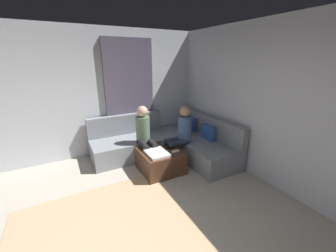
{
  "coord_description": "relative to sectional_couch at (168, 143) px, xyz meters",
  "views": [
    {
      "loc": [
        1.66,
        -0.14,
        2.1
      ],
      "look_at": [
        -1.63,
        1.63,
        0.85
      ],
      "focal_mm": 22.02,
      "sensor_mm": 36.0,
      "label": 1
    }
  ],
  "objects": [
    {
      "name": "wall_back",
      "position": [
        2.08,
        1.06,
        1.07
      ],
      "size": [
        6.0,
        0.12,
        2.7
      ],
      "primitive_type": "cube",
      "color": "silver",
      "rests_on": "ground_plane"
    },
    {
      "name": "wall_left",
      "position": [
        -0.86,
        -1.88,
        1.07
      ],
      "size": [
        0.12,
        6.0,
        2.7
      ],
      "primitive_type": "cube",
      "color": "silver",
      "rests_on": "ground_plane"
    },
    {
      "name": "curtain_panel",
      "position": [
        -0.76,
        -0.58,
        0.97
      ],
      "size": [
        0.06,
        1.1,
        2.5
      ],
      "primitive_type": "cube",
      "color": "#595166",
      "rests_on": "ground_plane"
    },
    {
      "name": "area_rug",
      "position": [
        1.88,
        -1.78,
        -0.27
      ],
      "size": [
        2.6,
        2.2,
        0.01
      ],
      "primitive_type": "cube",
      "color": "tan",
      "rests_on": "ground_plane"
    },
    {
      "name": "sectional_couch",
      "position": [
        0.0,
        0.0,
        0.0
      ],
      "size": [
        2.1,
        2.55,
        0.87
      ],
      "color": "gray",
      "rests_on": "ground_plane"
    },
    {
      "name": "ottoman",
      "position": [
        0.54,
        -0.46,
        -0.07
      ],
      "size": [
        0.76,
        0.76,
        0.42
      ],
      "primitive_type": "cube",
      "color": "#4C2D1E",
      "rests_on": "ground_plane"
    },
    {
      "name": "folded_blanket",
      "position": [
        0.64,
        -0.58,
        0.16
      ],
      "size": [
        0.44,
        0.36,
        0.04
      ],
      "primitive_type": "cube",
      "color": "white",
      "rests_on": "ottoman"
    },
    {
      "name": "coffee_mug",
      "position": [
        0.32,
        -0.28,
        0.19
      ],
      "size": [
        0.08,
        0.08,
        0.1
      ],
      "primitive_type": "cylinder",
      "color": "#334C72",
      "rests_on": "ottoman"
    },
    {
      "name": "game_remote",
      "position": [
        0.72,
        -0.24,
        0.15
      ],
      "size": [
        0.05,
        0.15,
        0.02
      ],
      "primitive_type": "cube",
      "color": "white",
      "rests_on": "ottoman"
    },
    {
      "name": "person_on_couch_back",
      "position": [
        0.42,
        0.06,
        0.38
      ],
      "size": [
        0.3,
        0.6,
        1.2
      ],
      "rotation": [
        0.0,
        0.0,
        3.14
      ],
      "color": "#2D3347",
      "rests_on": "ground_plane"
    },
    {
      "name": "person_on_couch_side",
      "position": [
        0.15,
        -0.61,
        0.38
      ],
      "size": [
        0.6,
        0.3,
        1.2
      ],
      "rotation": [
        0.0,
        0.0,
        -1.57
      ],
      "color": "black",
      "rests_on": "ground_plane"
    }
  ]
}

